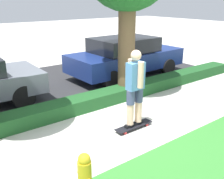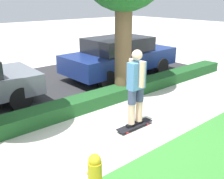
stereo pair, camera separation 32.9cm
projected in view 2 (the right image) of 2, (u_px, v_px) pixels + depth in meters
name	position (u px, v px, depth m)	size (l,w,h in m)	color
ground_plane	(126.00, 129.00, 6.10)	(60.00, 60.00, 0.00)	beige
street_asphalt	(43.00, 86.00, 9.12)	(12.91, 5.00, 0.01)	#2D2D30
hedge_row	(86.00, 102.00, 7.19)	(12.91, 0.60, 0.36)	#1E5123
skateboard	(135.00, 125.00, 6.14)	(0.99, 0.24, 0.09)	black
skater_person	(136.00, 86.00, 5.82)	(0.51, 0.46, 1.77)	black
parked_car_middle	(120.00, 56.00, 10.12)	(4.61, 2.03, 1.50)	navy
fire_hydrant	(95.00, 178.00, 3.84)	(0.21, 0.33, 0.80)	gold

